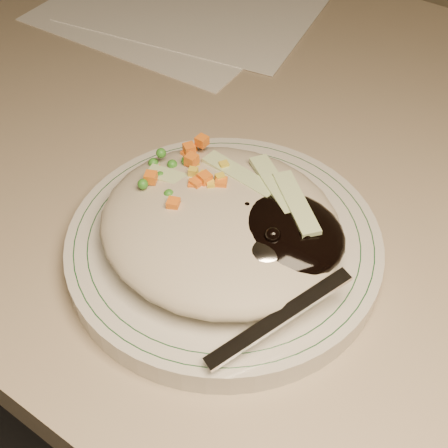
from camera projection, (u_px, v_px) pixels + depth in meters
The scene contains 5 objects.
desk at pixel (363, 313), 0.71m from camera, with size 1.40×0.70×0.74m.
plate at pixel (224, 246), 0.50m from camera, with size 0.25×0.25×0.02m, color silver.
plate_rim at pixel (224, 238), 0.50m from camera, with size 0.24×0.24×0.00m.
meal at pixel (228, 222), 0.48m from camera, with size 0.21×0.19×0.05m.
papers at pixel (179, 12), 0.79m from camera, with size 0.34×0.28×0.00m.
Camera 1 is at (0.11, 0.95, 1.13)m, focal length 50.00 mm.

